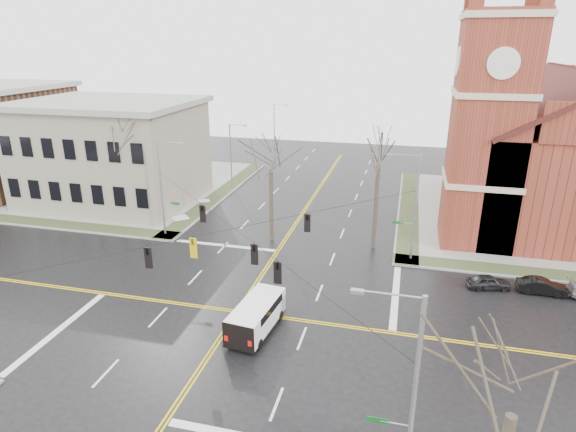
% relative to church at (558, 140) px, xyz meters
% --- Properties ---
extents(ground, '(120.00, 120.00, 0.00)m').
position_rel_church_xyz_m(ground, '(-24.76, -24.78, -8.43)').
color(ground, black).
rests_on(ground, ground).
extents(sidewalks, '(80.00, 80.00, 0.17)m').
position_rel_church_xyz_m(sidewalks, '(-24.76, -24.78, -8.36)').
color(sidewalks, gray).
rests_on(sidewalks, ground).
extents(road_markings, '(100.00, 100.00, 0.01)m').
position_rel_church_xyz_m(road_markings, '(-24.76, -24.78, -8.43)').
color(road_markings, gold).
rests_on(road_markings, ground).
extents(church, '(24.28, 27.48, 27.50)m').
position_rel_church_xyz_m(church, '(0.00, 0.00, 0.00)').
color(church, maroon).
rests_on(church, ground).
extents(civic_building_a, '(18.00, 14.00, 11.00)m').
position_rel_church_xyz_m(civic_building_a, '(-46.76, -4.78, -2.93)').
color(civic_building_a, gray).
rests_on(civic_building_a, ground).
extents(signal_pole_ne, '(2.75, 0.22, 9.00)m').
position_rel_church_xyz_m(signal_pole_ne, '(-13.44, -13.28, -3.48)').
color(signal_pole_ne, gray).
rests_on(signal_pole_ne, ground).
extents(signal_pole_nw, '(2.75, 0.22, 9.00)m').
position_rel_church_xyz_m(signal_pole_nw, '(-36.09, -13.28, -3.48)').
color(signal_pole_nw, gray).
rests_on(signal_pole_nw, ground).
extents(signal_pole_se, '(2.75, 0.22, 9.00)m').
position_rel_church_xyz_m(signal_pole_se, '(-13.44, -36.28, -3.48)').
color(signal_pole_se, gray).
rests_on(signal_pole_se, ground).
extents(span_wires, '(23.02, 23.02, 0.03)m').
position_rel_church_xyz_m(span_wires, '(-24.76, -24.78, -2.23)').
color(span_wires, black).
rests_on(span_wires, ground).
extents(traffic_signals, '(8.21, 8.26, 1.30)m').
position_rel_church_xyz_m(traffic_signals, '(-24.76, -25.45, -2.98)').
color(traffic_signals, black).
rests_on(traffic_signals, ground).
extents(streetlight_north_a, '(2.30, 0.20, 8.00)m').
position_rel_church_xyz_m(streetlight_north_a, '(-35.42, 3.22, -3.97)').
color(streetlight_north_a, gray).
rests_on(streetlight_north_a, ground).
extents(streetlight_north_b, '(2.30, 0.20, 8.00)m').
position_rel_church_xyz_m(streetlight_north_b, '(-35.42, 23.22, -3.97)').
color(streetlight_north_b, gray).
rests_on(streetlight_north_b, ground).
extents(cargo_van, '(2.65, 5.52, 2.02)m').
position_rel_church_xyz_m(cargo_van, '(-22.74, -26.52, -7.24)').
color(cargo_van, white).
rests_on(cargo_van, ground).
extents(parked_car_a, '(3.36, 1.92, 1.08)m').
position_rel_church_xyz_m(parked_car_a, '(-7.54, -17.01, -7.89)').
color(parked_car_a, black).
rests_on(parked_car_a, ground).
extents(parked_car_b, '(3.50, 1.28, 1.15)m').
position_rel_church_xyz_m(parked_car_b, '(-3.82, -16.88, -7.86)').
color(parked_car_b, black).
rests_on(parked_car_b, ground).
extents(tree_nw_far, '(4.00, 4.00, 11.62)m').
position_rel_church_xyz_m(tree_nw_far, '(-40.14, -11.43, -0.03)').
color(tree_nw_far, '#322A20').
rests_on(tree_nw_far, ground).
extents(tree_nw_near, '(4.00, 4.00, 9.60)m').
position_rel_church_xyz_m(tree_nw_near, '(-26.01, -11.81, -1.46)').
color(tree_nw_near, '#322A20').
rests_on(tree_nw_near, ground).
extents(tree_ne, '(4.00, 4.00, 11.25)m').
position_rel_church_xyz_m(tree_ne, '(-16.59, -11.38, -0.29)').
color(tree_ne, '#322A20').
rests_on(tree_ne, ground).
extents(tree_se, '(4.00, 4.00, 9.96)m').
position_rel_church_xyz_m(tree_se, '(-10.53, -38.92, -1.20)').
color(tree_se, '#322A20').
rests_on(tree_se, ground).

